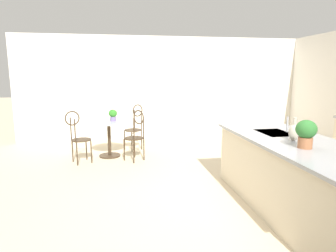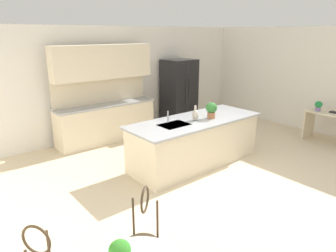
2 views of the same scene
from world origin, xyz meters
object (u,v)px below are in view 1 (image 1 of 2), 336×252
(bistro_table, at_px, (109,136))
(potted_plant_counter_near, at_px, (306,132))
(potted_plant_on_table, at_px, (113,115))
(chair_toward_desk, at_px, (136,133))
(vase_on_counter, at_px, (294,132))
(chair_near_window, at_px, (135,125))
(chair_by_island, at_px, (78,134))

(bistro_table, distance_m, potted_plant_counter_near, 4.01)
(potted_plant_on_table, xyz_separation_m, potted_plant_counter_near, (3.36, 2.16, 0.22))
(chair_toward_desk, relative_size, vase_on_counter, 3.62)
(chair_near_window, distance_m, vase_on_counter, 3.88)
(vase_on_counter, bearing_deg, potted_plant_on_table, -143.29)
(vase_on_counter, bearing_deg, chair_by_island, -130.96)
(chair_by_island, distance_m, potted_plant_counter_near, 4.07)
(chair_toward_desk, distance_m, vase_on_counter, 3.11)
(chair_by_island, xyz_separation_m, potted_plant_on_table, (-0.48, 0.67, 0.31))
(bistro_table, relative_size, chair_near_window, 0.77)
(bistro_table, relative_size, vase_on_counter, 2.78)
(chair_near_window, distance_m, potted_plant_on_table, 0.70)
(chair_by_island, bearing_deg, chair_near_window, 128.01)
(potted_plant_counter_near, bearing_deg, bistro_table, -145.39)
(chair_toward_desk, distance_m, potted_plant_counter_near, 3.36)
(potted_plant_counter_near, xyz_separation_m, vase_on_counter, (-0.35, 0.09, -0.07))
(potted_plant_on_table, bearing_deg, chair_by_island, -54.15)
(bistro_table, distance_m, chair_by_island, 0.70)
(chair_near_window, bearing_deg, vase_on_counter, 27.33)
(bistro_table, bearing_deg, chair_near_window, 132.42)
(chair_by_island, relative_size, chair_toward_desk, 1.00)
(bistro_table, distance_m, chair_toward_desk, 0.69)
(chair_near_window, relative_size, chair_toward_desk, 1.00)
(potted_plant_on_table, height_order, potted_plant_counter_near, potted_plant_counter_near)
(bistro_table, bearing_deg, chair_by_island, -56.92)
(chair_by_island, bearing_deg, vase_on_counter, 49.04)
(bistro_table, distance_m, vase_on_counter, 3.78)
(chair_near_window, relative_size, chair_by_island, 1.00)
(bistro_table, height_order, potted_plant_counter_near, potted_plant_counter_near)
(potted_plant_counter_near, bearing_deg, chair_toward_desk, -148.91)
(potted_plant_counter_near, relative_size, vase_on_counter, 1.09)
(bistro_table, relative_size, chair_toward_desk, 0.77)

